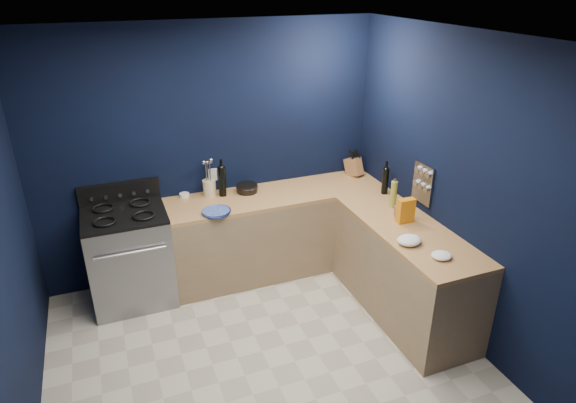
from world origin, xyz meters
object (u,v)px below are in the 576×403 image
gas_range (130,258)px  plate_stack (216,212)px  knife_block (354,167)px  utensil_crock (209,188)px  crouton_bag (406,211)px

gas_range → plate_stack: bearing=-14.9°
knife_block → plate_stack: bearing=174.6°
plate_stack → knife_block: size_ratio=1.32×
gas_range → utensil_crock: 1.04m
plate_stack → gas_range: bearing=165.1°
utensil_crock → knife_block: knife_block is taller
plate_stack → crouton_bag: (1.57, -0.80, 0.10)m
knife_block → crouton_bag: size_ratio=0.86×
gas_range → knife_block: bearing=4.0°
utensil_crock → knife_block: 1.64m
crouton_bag → gas_range: bearing=157.9°
plate_stack → crouton_bag: size_ratio=1.13×
gas_range → crouton_bag: (2.39, -1.02, 0.55)m
plate_stack → crouton_bag: bearing=-27.2°
utensil_crock → knife_block: size_ratio=0.84×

